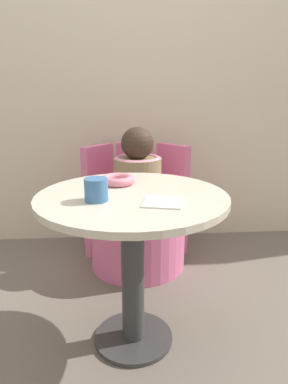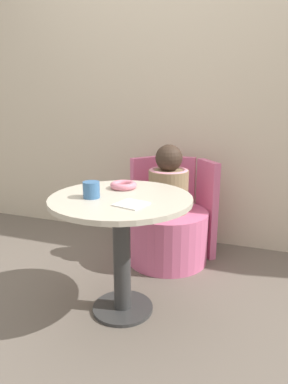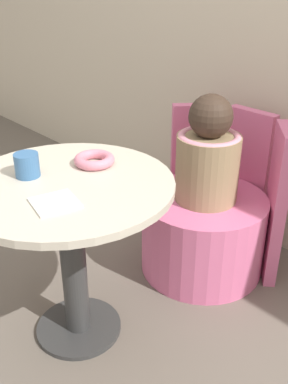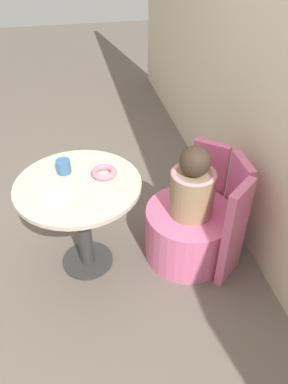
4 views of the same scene
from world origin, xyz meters
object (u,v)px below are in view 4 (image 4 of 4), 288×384
object	(u,v)px
round_table	(80,204)
tub_chair	(188,233)
cup	(63,166)
child_figure	(193,186)
donut	(104,172)

from	to	relation	value
round_table	tub_chair	size ratio (longest dim) A/B	1.29
cup	child_figure	bearing A→B (deg)	75.76
tub_chair	donut	world-z (taller)	donut
tub_chair	cup	world-z (taller)	cup
child_figure	cup	bearing A→B (deg)	-104.24
round_table	child_figure	world-z (taller)	child_figure
child_figure	round_table	bearing A→B (deg)	-94.99
donut	cup	bearing A→B (deg)	-108.42
child_figure	tub_chair	bearing A→B (deg)	0.00
child_figure	cup	xyz separation A→B (m)	(-0.18, -0.71, 0.11)
round_table	donut	world-z (taller)	donut
round_table	donut	xyz separation A→B (m)	(-0.05, 0.15, 0.16)
round_table	tub_chair	bearing A→B (deg)	85.01
child_figure	donut	size ratio (longest dim) A/B	3.19
donut	child_figure	bearing A→B (deg)	77.66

